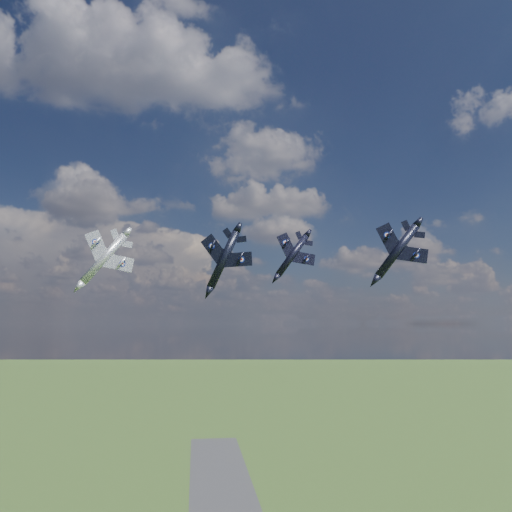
{
  "coord_description": "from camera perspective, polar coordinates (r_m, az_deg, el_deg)",
  "views": [
    {
      "loc": [
        -12.79,
        -74.64,
        71.0
      ],
      "look_at": [
        -2.15,
        12.86,
        83.02
      ],
      "focal_mm": 35.0,
      "sensor_mm": 36.0,
      "label": 1
    }
  ],
  "objects": [
    {
      "name": "jet_right_navy",
      "position": [
        83.11,
        15.82,
        0.54
      ],
      "size": [
        13.19,
        16.06,
        8.35
      ],
      "primitive_type": null,
      "rotation": [
        0.0,
        0.65,
        -0.29
      ],
      "color": "black"
    },
    {
      "name": "jet_left_silver",
      "position": [
        87.82,
        -16.99,
        -0.27
      ],
      "size": [
        11.87,
        15.62,
        8.69
      ],
      "primitive_type": null,
      "rotation": [
        0.0,
        0.67,
        0.14
      ],
      "color": "#AFB1BA"
    },
    {
      "name": "jet_high_navy",
      "position": [
        112.58,
        4.17,
        0.08
      ],
      "size": [
        11.97,
        16.22,
        9.12
      ],
      "primitive_type": null,
      "rotation": [
        0.0,
        0.63,
        0.08
      ],
      "color": "black"
    },
    {
      "name": "jet_lead_navy",
      "position": [
        79.81,
        -3.72,
        -0.38
      ],
      "size": [
        13.31,
        15.72,
        6.63
      ],
      "primitive_type": null,
      "rotation": [
        0.0,
        0.44,
        -0.28
      ],
      "color": "black"
    }
  ]
}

